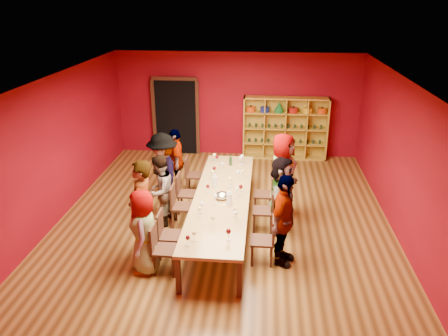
% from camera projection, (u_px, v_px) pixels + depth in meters
% --- Properties ---
extents(room_shell, '(7.10, 9.10, 3.04)m').
position_uv_depth(room_shell, '(222.00, 160.00, 8.48)').
color(room_shell, brown).
rests_on(room_shell, ground).
extents(tasting_table, '(1.10, 4.50, 0.75)m').
position_uv_depth(tasting_table, '(222.00, 197.00, 8.78)').
color(tasting_table, '#A37F44').
rests_on(tasting_table, ground).
extents(doorway, '(1.40, 0.17, 2.30)m').
position_uv_depth(doorway, '(176.00, 116.00, 12.87)').
color(doorway, black).
rests_on(doorway, ground).
extents(shelving_unit, '(2.40, 0.40, 1.80)m').
position_uv_depth(shelving_unit, '(285.00, 125.00, 12.54)').
color(shelving_unit, '#B79329').
rests_on(shelving_unit, ground).
extents(chair_person_left_0, '(0.42, 0.42, 0.89)m').
position_uv_depth(chair_person_left_0, '(160.00, 246.00, 7.48)').
color(chair_person_left_0, '#331A11').
rests_on(chair_person_left_0, ground).
extents(person_left_0, '(0.52, 0.80, 1.53)m').
position_uv_depth(person_left_0, '(144.00, 232.00, 7.40)').
color(person_left_0, '#131334').
rests_on(person_left_0, ground).
extents(chair_person_left_1, '(0.42, 0.42, 0.89)m').
position_uv_depth(chair_person_left_1, '(166.00, 232.00, 7.92)').
color(chair_person_left_1, '#331A11').
rests_on(chair_person_left_1, ground).
extents(person_left_1, '(0.51, 0.69, 1.87)m').
position_uv_depth(person_left_1, '(142.00, 209.00, 7.79)').
color(person_left_1, '#4F4F55').
rests_on(person_left_1, ground).
extents(chair_person_left_2, '(0.42, 0.42, 0.89)m').
position_uv_depth(chair_person_left_2, '(178.00, 204.00, 8.98)').
color(chair_person_left_2, '#331A11').
rests_on(chair_person_left_2, ground).
extents(person_left_2, '(0.61, 0.83, 1.53)m').
position_uv_depth(person_left_2, '(160.00, 191.00, 8.91)').
color(person_left_2, '#5480AC').
rests_on(person_left_2, ground).
extents(chair_person_left_3, '(0.42, 0.42, 0.89)m').
position_uv_depth(chair_person_left_3, '(184.00, 191.00, 9.54)').
color(chair_person_left_3, '#331A11').
rests_on(chair_person_left_3, ground).
extents(person_left_3, '(0.90, 1.25, 1.80)m').
position_uv_depth(person_left_3, '(163.00, 173.00, 9.43)').
color(person_left_3, '#598AB8').
rests_on(person_left_3, ground).
extents(chair_person_left_4, '(0.42, 0.42, 0.89)m').
position_uv_depth(chair_person_left_4, '(191.00, 173.00, 10.50)').
color(chair_person_left_4, '#331A11').
rests_on(chair_person_left_4, ground).
extents(person_left_4, '(0.62, 1.00, 1.58)m').
position_uv_depth(person_left_4, '(176.00, 161.00, 10.42)').
color(person_left_4, '#4E4E53').
rests_on(person_left_4, ground).
extents(chair_person_right_1, '(0.42, 0.42, 0.89)m').
position_uv_depth(chair_person_right_1, '(267.00, 238.00, 7.73)').
color(chair_person_right_1, '#331A11').
rests_on(chair_person_right_1, ground).
extents(person_right_1, '(0.75, 1.09, 1.70)m').
position_uv_depth(person_right_1, '(283.00, 221.00, 7.58)').
color(person_right_1, '#D68F91').
rests_on(person_right_1, ground).
extents(chair_person_right_2, '(0.42, 0.42, 0.89)m').
position_uv_depth(chair_person_right_2, '(267.00, 208.00, 8.79)').
color(chair_person_right_2, '#331A11').
rests_on(chair_person_right_2, ground).
extents(person_right_2, '(0.71, 1.54, 1.60)m').
position_uv_depth(person_right_2, '(281.00, 195.00, 8.65)').
color(person_right_2, '#141739').
rests_on(person_right_2, ground).
extents(chair_person_right_3, '(0.42, 0.42, 0.89)m').
position_uv_depth(chair_person_right_3, '(267.00, 192.00, 9.50)').
color(chair_person_right_3, '#331A11').
rests_on(chair_person_right_3, ground).
extents(person_right_3, '(0.80, 1.01, 1.83)m').
position_uv_depth(person_right_3, '(282.00, 175.00, 9.32)').
color(person_right_3, pink).
rests_on(person_right_3, ground).
extents(wine_glass_0, '(0.09, 0.09, 0.21)m').
position_uv_depth(wine_glass_0, '(228.00, 232.00, 7.13)').
color(wine_glass_0, white).
rests_on(wine_glass_0, tasting_table).
extents(wine_glass_1, '(0.08, 0.08, 0.19)m').
position_uv_depth(wine_glass_1, '(194.00, 233.00, 7.11)').
color(wine_glass_1, white).
rests_on(wine_glass_1, tasting_table).
extents(wine_glass_2, '(0.08, 0.08, 0.19)m').
position_uv_depth(wine_glass_2, '(213.00, 218.00, 7.59)').
color(wine_glass_2, white).
rests_on(wine_glass_2, tasting_table).
extents(wine_glass_3, '(0.08, 0.08, 0.20)m').
position_uv_depth(wine_glass_3, '(213.00, 172.00, 9.50)').
color(wine_glass_3, white).
rests_on(wine_glass_3, tasting_table).
extents(wine_glass_4, '(0.07, 0.07, 0.18)m').
position_uv_depth(wine_glass_4, '(222.00, 164.00, 9.98)').
color(wine_glass_4, white).
rests_on(wine_glass_4, tasting_table).
extents(wine_glass_5, '(0.07, 0.07, 0.18)m').
position_uv_depth(wine_glass_5, '(243.00, 172.00, 9.55)').
color(wine_glass_5, white).
rests_on(wine_glass_5, tasting_table).
extents(wine_glass_6, '(0.08, 0.08, 0.19)m').
position_uv_depth(wine_glass_6, '(200.00, 209.00, 7.90)').
color(wine_glass_6, white).
rests_on(wine_glass_6, tasting_table).
extents(wine_glass_7, '(0.09, 0.09, 0.22)m').
position_uv_depth(wine_glass_7, '(241.00, 158.00, 10.26)').
color(wine_glass_7, white).
rests_on(wine_glass_7, tasting_table).
extents(wine_glass_8, '(0.08, 0.08, 0.20)m').
position_uv_depth(wine_glass_8, '(238.00, 172.00, 9.48)').
color(wine_glass_8, white).
rests_on(wine_glass_8, tasting_table).
extents(wine_glass_9, '(0.08, 0.08, 0.20)m').
position_uv_depth(wine_glass_9, '(241.00, 187.00, 8.77)').
color(wine_glass_9, white).
rests_on(wine_glass_9, tasting_table).
extents(wine_glass_10, '(0.09, 0.09, 0.21)m').
position_uv_depth(wine_glass_10, '(214.00, 156.00, 10.44)').
color(wine_glass_10, white).
rests_on(wine_glass_10, tasting_table).
extents(wine_glass_11, '(0.09, 0.09, 0.22)m').
position_uv_depth(wine_glass_11, '(230.00, 179.00, 9.09)').
color(wine_glass_11, white).
rests_on(wine_glass_11, tasting_table).
extents(wine_glass_12, '(0.08, 0.08, 0.21)m').
position_uv_depth(wine_glass_12, '(214.00, 169.00, 9.68)').
color(wine_glass_12, white).
rests_on(wine_glass_12, tasting_table).
extents(wine_glass_13, '(0.07, 0.07, 0.18)m').
position_uv_depth(wine_glass_13, '(235.00, 209.00, 7.91)').
color(wine_glass_13, white).
rests_on(wine_glass_13, tasting_table).
extents(wine_glass_14, '(0.09, 0.09, 0.21)m').
position_uv_depth(wine_glass_14, '(202.00, 204.00, 8.04)').
color(wine_glass_14, white).
rests_on(wine_glass_14, tasting_table).
extents(wine_glass_15, '(0.07, 0.07, 0.18)m').
position_uv_depth(wine_glass_15, '(208.00, 187.00, 8.82)').
color(wine_glass_15, white).
rests_on(wine_glass_15, tasting_table).
extents(wine_glass_16, '(0.08, 0.08, 0.21)m').
position_uv_depth(wine_glass_16, '(217.00, 157.00, 10.34)').
color(wine_glass_16, white).
rests_on(wine_glass_16, tasting_table).
extents(wine_glass_17, '(0.08, 0.08, 0.19)m').
position_uv_depth(wine_glass_17, '(236.00, 214.00, 7.74)').
color(wine_glass_17, white).
rests_on(wine_glass_17, tasting_table).
extents(wine_glass_18, '(0.09, 0.09, 0.22)m').
position_uv_depth(wine_glass_18, '(242.00, 157.00, 10.33)').
color(wine_glass_18, white).
rests_on(wine_glass_18, tasting_table).
extents(wine_glass_19, '(0.08, 0.08, 0.20)m').
position_uv_depth(wine_glass_19, '(215.00, 196.00, 8.39)').
color(wine_glass_19, white).
rests_on(wine_glass_19, tasting_table).
extents(wine_glass_20, '(0.08, 0.08, 0.20)m').
position_uv_depth(wine_glass_20, '(237.00, 190.00, 8.67)').
color(wine_glass_20, white).
rests_on(wine_glass_20, tasting_table).
extents(wine_glass_21, '(0.07, 0.07, 0.18)m').
position_uv_depth(wine_glass_21, '(188.00, 238.00, 6.99)').
color(wine_glass_21, white).
rests_on(wine_glass_21, tasting_table).
extents(spittoon_bowl, '(0.28, 0.28, 0.15)m').
position_uv_depth(spittoon_bowl, '(222.00, 196.00, 8.60)').
color(spittoon_bowl, silver).
rests_on(spittoon_bowl, tasting_table).
extents(carafe_a, '(0.11, 0.11, 0.27)m').
position_uv_depth(carafe_a, '(215.00, 181.00, 9.11)').
color(carafe_a, white).
rests_on(carafe_a, tasting_table).
extents(carafe_b, '(0.13, 0.13, 0.27)m').
position_uv_depth(carafe_b, '(229.00, 199.00, 8.34)').
color(carafe_b, white).
rests_on(carafe_b, tasting_table).
extents(wine_bottle, '(0.08, 0.08, 0.28)m').
position_uv_depth(wine_bottle, '(231.00, 161.00, 10.23)').
color(wine_bottle, '#123216').
rests_on(wine_bottle, tasting_table).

